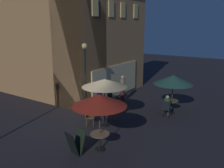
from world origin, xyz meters
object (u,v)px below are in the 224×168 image
object	(u,v)px
menu_sandwich_board	(76,142)
cafe_chair_2	(166,108)
cafe_table_0	(105,115)
patio_umbrella_1	(173,80)
street_lamp_near_corner	(85,70)
cafe_table_1	(172,104)
cafe_chair_0	(88,116)
patio_umbrella_0	(105,83)
patron_standing_3	(110,94)
patron_standing_2	(99,98)
patron_standing_1	(123,89)
cafe_table_2	(100,138)
patio_umbrella_2	(99,100)
cafe_chair_1	(114,110)
patron_seated_0	(167,105)

from	to	relation	value
menu_sandwich_board	cafe_chair_2	world-z (taller)	menu_sandwich_board
cafe_table_0	patio_umbrella_1	distance (m)	4.35
cafe_table_0	cafe_chair_2	world-z (taller)	cafe_chair_2
street_lamp_near_corner	patio_umbrella_1	xyz separation A→B (m)	(3.38, -3.45, -0.69)
cafe_table_1	cafe_chair_0	distance (m)	4.90
cafe_table_0	patio_umbrella_0	xyz separation A→B (m)	(0.00, 0.00, 1.60)
street_lamp_near_corner	patron_standing_3	size ratio (longest dim) A/B	2.31
patio_umbrella_0	patio_umbrella_1	distance (m)	4.14
menu_sandwich_board	patron_standing_2	bearing A→B (deg)	39.40
cafe_chair_2	patron_standing_1	distance (m)	3.55
cafe_table_1	cafe_chair_0	bearing A→B (deg)	145.06
patron_standing_1	patron_standing_3	distance (m)	1.36
patron_standing_2	cafe_table_0	bearing A→B (deg)	163.78
patio_umbrella_0	patio_umbrella_1	size ratio (longest dim) A/B	1.08
cafe_table_2	patio_umbrella_1	world-z (taller)	patio_umbrella_1
cafe_table_0	patio_umbrella_2	size ratio (longest dim) A/B	0.34
cafe_table_0	patron_standing_2	distance (m)	1.96
menu_sandwich_board	patio_umbrella_1	xyz separation A→B (m)	(6.36, -1.52, 1.46)
patio_umbrella_2	cafe_chair_1	size ratio (longest dim) A/B	2.36
street_lamp_near_corner	cafe_chair_1	size ratio (longest dim) A/B	4.07
patio_umbrella_0	cafe_chair_2	distance (m)	3.80
menu_sandwich_board	patron_standing_2	distance (m)	4.66
patio_umbrella_1	cafe_chair_2	xyz separation A→B (m)	(-0.85, -0.01, -1.38)
cafe_table_1	cafe_chair_1	xyz separation A→B (m)	(-2.69, 2.13, 0.03)
street_lamp_near_corner	patron_standing_2	bearing A→B (deg)	2.43
patron_seated_0	patron_standing_1	world-z (taller)	patron_standing_1
cafe_table_1	patron_standing_2	distance (m)	4.13
cafe_table_2	patio_umbrella_2	xyz separation A→B (m)	(0.00, 0.00, 1.56)
patio_umbrella_1	patron_seated_0	bearing A→B (deg)	-179.34
patio_umbrella_0	patio_umbrella_2	size ratio (longest dim) A/B	1.03
patio_umbrella_2	patron_standing_1	distance (m)	6.39
cafe_table_1	cafe_chair_2	distance (m)	0.85
cafe_chair_0	patron_standing_1	distance (m)	4.26
cafe_table_0	patio_umbrella_0	bearing A→B (deg)	0.00
cafe_chair_0	patron_standing_3	world-z (taller)	patron_standing_3
patio_umbrella_2	cafe_chair_2	size ratio (longest dim) A/B	2.43
menu_sandwich_board	patron_standing_3	world-z (taller)	patron_standing_3
cafe_table_1	patron_standing_2	size ratio (longest dim) A/B	0.43
cafe_chair_1	patron_seated_0	bearing A→B (deg)	133.06
cafe_chair_2	patron_standing_3	size ratio (longest dim) A/B	0.55
cafe_table_0	patron_standing_2	size ratio (longest dim) A/B	0.45
patron_seated_0	patron_standing_2	size ratio (longest dim) A/B	0.71
cafe_table_0	patron_standing_2	bearing A→B (deg)	45.00
menu_sandwich_board	patron_standing_1	xyz separation A→B (m)	(6.55, 1.85, 0.42)
street_lamp_near_corner	cafe_table_0	distance (m)	2.45
cafe_chair_1	patron_standing_2	distance (m)	1.50
cafe_table_1	patron_standing_1	world-z (taller)	patron_standing_1
patron_standing_3	patio_umbrella_1	bearing A→B (deg)	-176.30
cafe_chair_2	patron_standing_1	xyz separation A→B (m)	(1.04, 3.38, 0.33)
patron_seated_0	patio_umbrella_0	bearing A→B (deg)	142.31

